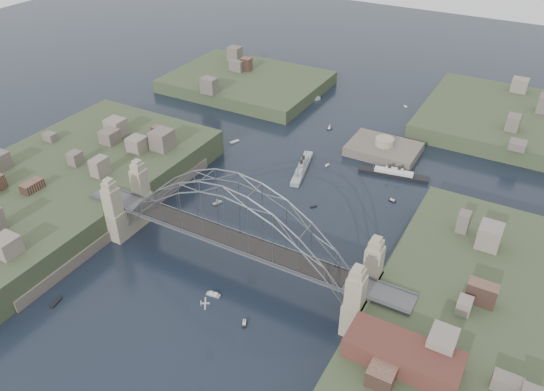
{
  "coord_description": "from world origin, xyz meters",
  "views": [
    {
      "loc": [
        53.94,
        -78.08,
        83.86
      ],
      "look_at": [
        0.0,
        18.0,
        10.0
      ],
      "focal_mm": 34.98,
      "sensor_mm": 36.0,
      "label": 1
    }
  ],
  "objects_px": {
    "bridge": "(233,226)",
    "naval_cruiser_near": "(302,168)",
    "wharf_shed": "(403,354)",
    "naval_cruiser_far": "(304,101)",
    "fort_island": "(383,154)",
    "ocean_liner": "(394,174)"
  },
  "relations": [
    {
      "from": "naval_cruiser_far",
      "to": "naval_cruiser_near",
      "type": "bearing_deg",
      "value": -64.09
    },
    {
      "from": "bridge",
      "to": "fort_island",
      "type": "bearing_deg",
      "value": 80.27
    },
    {
      "from": "bridge",
      "to": "wharf_shed",
      "type": "relative_size",
      "value": 4.2
    },
    {
      "from": "fort_island",
      "to": "bridge",
      "type": "bearing_deg",
      "value": -99.73
    },
    {
      "from": "naval_cruiser_far",
      "to": "wharf_shed",
      "type": "bearing_deg",
      "value": -55.99
    },
    {
      "from": "wharf_shed",
      "to": "ocean_liner",
      "type": "height_order",
      "value": "wharf_shed"
    },
    {
      "from": "wharf_shed",
      "to": "naval_cruiser_near",
      "type": "height_order",
      "value": "wharf_shed"
    },
    {
      "from": "naval_cruiser_far",
      "to": "ocean_liner",
      "type": "bearing_deg",
      "value": -36.26
    },
    {
      "from": "bridge",
      "to": "naval_cruiser_far",
      "type": "height_order",
      "value": "bridge"
    },
    {
      "from": "ocean_liner",
      "to": "fort_island",
      "type": "bearing_deg",
      "value": 121.68
    },
    {
      "from": "naval_cruiser_near",
      "to": "ocean_liner",
      "type": "distance_m",
      "value": 27.56
    },
    {
      "from": "bridge",
      "to": "naval_cruiser_far",
      "type": "distance_m",
      "value": 97.63
    },
    {
      "from": "naval_cruiser_near",
      "to": "ocean_liner",
      "type": "height_order",
      "value": "naval_cruiser_near"
    },
    {
      "from": "bridge",
      "to": "ocean_liner",
      "type": "xyz_separation_m",
      "value": [
        19.43,
        57.96,
        -11.53
      ]
    },
    {
      "from": "fort_island",
      "to": "wharf_shed",
      "type": "height_order",
      "value": "wharf_shed"
    },
    {
      "from": "bridge",
      "to": "naval_cruiser_near",
      "type": "height_order",
      "value": "bridge"
    },
    {
      "from": "naval_cruiser_near",
      "to": "ocean_liner",
      "type": "relative_size",
      "value": 0.95
    },
    {
      "from": "naval_cruiser_near",
      "to": "naval_cruiser_far",
      "type": "xyz_separation_m",
      "value": [
        -21.93,
        45.14,
        -0.16
      ]
    },
    {
      "from": "bridge",
      "to": "naval_cruiser_near",
      "type": "bearing_deg",
      "value": 97.32
    },
    {
      "from": "bridge",
      "to": "naval_cruiser_far",
      "type": "xyz_separation_m",
      "value": [
        -28.06,
        92.79,
        -11.55
      ]
    },
    {
      "from": "fort_island",
      "to": "naval_cruiser_far",
      "type": "bearing_deg",
      "value": 150.36
    },
    {
      "from": "naval_cruiser_far",
      "to": "fort_island",
      "type": "bearing_deg",
      "value": -29.64
    }
  ]
}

